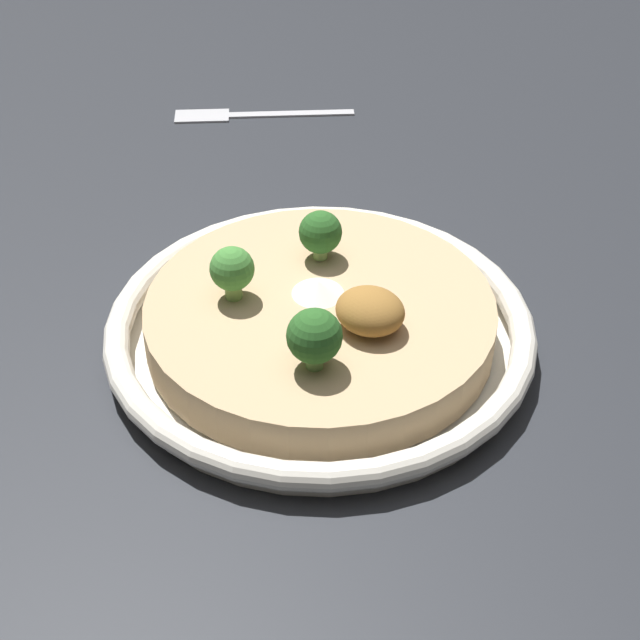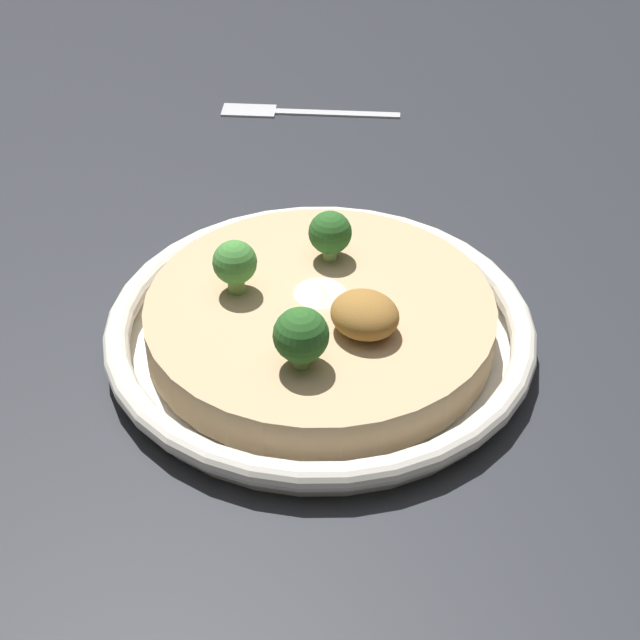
% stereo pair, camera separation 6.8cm
% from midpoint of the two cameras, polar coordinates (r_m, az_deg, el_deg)
% --- Properties ---
extents(ground_plane, '(6.00, 6.00, 0.00)m').
position_cam_midpoint_polar(ground_plane, '(0.70, 2.80, -1.60)').
color(ground_plane, '#23262B').
extents(risotto_bowl, '(0.30, 0.30, 0.04)m').
position_cam_midpoint_polar(risotto_bowl, '(0.69, 2.85, -0.47)').
color(risotto_bowl, silver).
rests_on(risotto_bowl, ground_plane).
extents(cheese_sprinkle, '(0.04, 0.04, 0.01)m').
position_cam_midpoint_polar(cheese_sprinkle, '(0.68, 2.87, 1.82)').
color(cheese_sprinkle, white).
rests_on(cheese_sprinkle, risotto_bowl).
extents(crispy_onion_garnish, '(0.05, 0.04, 0.03)m').
position_cam_midpoint_polar(crispy_onion_garnish, '(0.64, 5.66, 0.19)').
color(crispy_onion_garnish, olive).
rests_on(crispy_onion_garnish, risotto_bowl).
extents(broccoli_front_left, '(0.03, 0.03, 0.04)m').
position_cam_midpoint_polar(broccoli_front_left, '(0.67, -2.09, 3.19)').
color(broccoli_front_left, '#759E4C').
rests_on(broccoli_front_left, risotto_bowl).
extents(broccoli_back_left, '(0.03, 0.03, 0.04)m').
position_cam_midpoint_polar(broccoli_back_left, '(0.71, 3.37, 4.96)').
color(broccoli_back_left, '#84A856').
rests_on(broccoli_back_left, risotto_bowl).
extents(broccoli_front_right, '(0.04, 0.04, 0.04)m').
position_cam_midpoint_polar(broccoli_front_right, '(0.61, 2.10, -1.07)').
color(broccoli_front_right, '#668E47').
rests_on(broccoli_front_right, risotto_bowl).
extents(fork_utensil, '(0.16, 0.12, 0.00)m').
position_cam_midpoint_polar(fork_utensil, '(1.00, 0.27, 12.01)').
color(fork_utensil, '#B7B7BC').
rests_on(fork_utensil, ground_plane).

